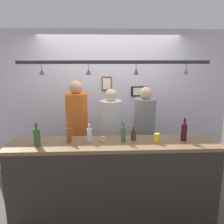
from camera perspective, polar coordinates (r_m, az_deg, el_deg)
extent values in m
plane|color=#4C4742|center=(3.80, 0.08, -20.53)|extent=(8.00, 8.00, 0.00)
cube|color=silver|center=(4.34, -0.65, 2.38)|extent=(4.40, 0.06, 2.60)
cube|color=brown|center=(3.02, 0.42, -7.83)|extent=(2.70, 0.55, 0.04)
cube|color=#2D2823|center=(3.02, 0.69, -18.92)|extent=(2.65, 0.04, 1.00)
cube|color=black|center=(2.87, 0.40, 12.13)|extent=(2.20, 0.36, 0.04)
cylinder|color=silver|center=(2.98, -16.90, 11.15)|extent=(0.06, 0.06, 0.00)
cylinder|color=silver|center=(2.98, -16.86, 10.62)|extent=(0.01, 0.01, 0.05)
cone|color=silver|center=(2.98, -16.78, 9.38)|extent=(0.07, 0.07, 0.08)
cylinder|color=silver|center=(2.90, -5.81, 11.60)|extent=(0.06, 0.06, 0.00)
cylinder|color=silver|center=(2.91, -5.80, 11.06)|extent=(0.01, 0.01, 0.05)
cone|color=silver|center=(2.91, -5.77, 9.78)|extent=(0.07, 0.07, 0.08)
cylinder|color=silver|center=(2.94, 5.94, 11.61)|extent=(0.06, 0.06, 0.00)
cylinder|color=silver|center=(2.94, 5.93, 11.08)|extent=(0.01, 0.01, 0.05)
cone|color=silver|center=(2.94, 5.90, 9.81)|extent=(0.07, 0.07, 0.08)
cylinder|color=silver|center=(3.05, 17.75, 11.13)|extent=(0.06, 0.06, 0.00)
cylinder|color=silver|center=(3.05, 17.71, 10.61)|extent=(0.01, 0.01, 0.05)
cone|color=silver|center=(3.05, 17.63, 9.40)|extent=(0.07, 0.07, 0.08)
cube|color=#2D334C|center=(3.96, -8.20, -12.22)|extent=(0.17, 0.18, 0.84)
cylinder|color=orange|center=(3.70, -8.59, -1.12)|extent=(0.34, 0.34, 0.73)
sphere|color=tan|center=(3.62, -8.83, 5.96)|extent=(0.21, 0.21, 0.21)
cube|color=#2D334C|center=(3.96, -0.26, -12.59)|extent=(0.17, 0.18, 0.78)
cylinder|color=white|center=(3.71, -0.27, -2.39)|extent=(0.34, 0.34, 0.68)
sphere|color=beige|center=(3.62, -0.28, 4.12)|extent=(0.19, 0.19, 0.19)
cube|color=#2D334C|center=(4.02, 7.69, -12.22)|extent=(0.17, 0.18, 0.79)
cylinder|color=gray|center=(3.76, 8.03, -1.96)|extent=(0.34, 0.34, 0.69)
sphere|color=beige|center=(3.68, 8.24, 4.58)|extent=(0.20, 0.20, 0.20)
cylinder|color=#2D5623|center=(3.00, -17.87, -5.91)|extent=(0.08, 0.08, 0.22)
cylinder|color=#2D5623|center=(2.96, -18.07, -3.16)|extent=(0.03, 0.03, 0.08)
cylinder|color=brown|center=(3.04, -10.42, -5.63)|extent=(0.06, 0.06, 0.18)
cylinder|color=brown|center=(3.00, -10.52, -3.28)|extent=(0.03, 0.03, 0.08)
cylinder|color=#512D14|center=(3.09, 5.24, -5.64)|extent=(0.07, 0.07, 0.13)
cylinder|color=#512D14|center=(3.06, 5.28, -4.05)|extent=(0.03, 0.03, 0.05)
cylinder|color=#380F19|center=(3.19, 17.17, -4.76)|extent=(0.08, 0.08, 0.22)
cylinder|color=#380F19|center=(3.14, 17.35, -2.16)|extent=(0.03, 0.03, 0.08)
cylinder|color=silver|center=(3.03, -5.58, -5.63)|extent=(0.06, 0.06, 0.17)
cylinder|color=silver|center=(3.00, -5.63, -3.54)|extent=(0.03, 0.03, 0.06)
cylinder|color=#336B2D|center=(3.02, 2.77, -5.48)|extent=(0.06, 0.06, 0.19)
cylinder|color=#336B2D|center=(2.98, 2.80, -3.10)|extent=(0.03, 0.03, 0.07)
cylinder|color=yellow|center=(3.03, 10.86, -6.27)|extent=(0.07, 0.07, 0.12)
cylinder|color=beige|center=(3.03, -2.24, -6.87)|extent=(0.06, 0.06, 0.04)
sphere|color=pink|center=(3.02, -2.24, -6.30)|extent=(0.05, 0.05, 0.05)
cube|color=brown|center=(4.25, -1.30, 6.93)|extent=(0.18, 0.02, 0.26)
cube|color=white|center=(4.24, -1.30, 6.91)|extent=(0.14, 0.01, 0.20)
cube|color=black|center=(4.32, 6.68, 5.03)|extent=(0.30, 0.02, 0.18)
cube|color=white|center=(4.31, 6.71, 5.01)|extent=(0.23, 0.01, 0.14)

